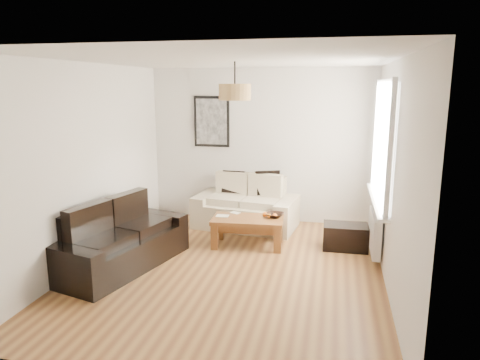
% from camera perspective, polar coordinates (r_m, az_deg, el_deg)
% --- Properties ---
extents(floor, '(4.50, 4.50, 0.00)m').
position_cam_1_polar(floor, '(5.76, -1.29, -11.51)').
color(floor, brown).
rests_on(floor, ground).
extents(ceiling, '(3.80, 4.50, 0.00)m').
position_cam_1_polar(ceiling, '(5.29, -1.43, 15.27)').
color(ceiling, white).
rests_on(ceiling, floor).
extents(wall_back, '(3.80, 0.04, 2.60)m').
position_cam_1_polar(wall_back, '(7.55, 2.67, 4.43)').
color(wall_back, silver).
rests_on(wall_back, floor).
extents(wall_front, '(3.80, 0.04, 2.60)m').
position_cam_1_polar(wall_front, '(3.30, -10.64, -5.95)').
color(wall_front, silver).
rests_on(wall_front, floor).
extents(wall_left, '(0.04, 4.50, 2.60)m').
position_cam_1_polar(wall_left, '(6.10, -18.99, 1.93)').
color(wall_left, silver).
rests_on(wall_left, floor).
extents(wall_right, '(0.04, 4.50, 2.60)m').
position_cam_1_polar(wall_right, '(5.27, 19.16, 0.39)').
color(wall_right, silver).
rests_on(wall_right, floor).
extents(window_bay, '(0.14, 1.90, 1.60)m').
position_cam_1_polar(window_bay, '(6.00, 18.11, 4.74)').
color(window_bay, white).
rests_on(window_bay, wall_right).
extents(radiator, '(0.10, 0.90, 0.52)m').
position_cam_1_polar(radiator, '(6.26, 17.01, -6.37)').
color(radiator, white).
rests_on(radiator, wall_right).
extents(poster, '(0.62, 0.04, 0.87)m').
position_cam_1_polar(poster, '(7.67, -3.67, 7.54)').
color(poster, black).
rests_on(poster, wall_back).
extents(pendant_shade, '(0.40, 0.40, 0.20)m').
position_cam_1_polar(pendant_shade, '(5.57, -0.67, 11.30)').
color(pendant_shade, tan).
rests_on(pendant_shade, ceiling).
extents(loveseat_cream, '(1.74, 1.10, 0.81)m').
position_cam_1_polar(loveseat_cream, '(7.30, 0.77, -2.98)').
color(loveseat_cream, beige).
rests_on(loveseat_cream, floor).
extents(sofa_leather, '(1.35, 2.02, 0.80)m').
position_cam_1_polar(sofa_leather, '(5.94, -15.36, -7.07)').
color(sofa_leather, black).
rests_on(sofa_leather, floor).
extents(coffee_table, '(1.07, 0.64, 0.42)m').
position_cam_1_polar(coffee_table, '(6.50, 1.01, -6.71)').
color(coffee_table, brown).
rests_on(coffee_table, floor).
extents(ottoman, '(0.64, 0.42, 0.36)m').
position_cam_1_polar(ottoman, '(6.57, 13.48, -7.13)').
color(ottoman, black).
rests_on(ottoman, floor).
extents(cushion_left, '(0.39, 0.15, 0.38)m').
position_cam_1_polar(cushion_left, '(7.47, -0.81, -0.26)').
color(cushion_left, black).
rests_on(cushion_left, loveseat_cream).
extents(cushion_right, '(0.42, 0.27, 0.40)m').
position_cam_1_polar(cushion_right, '(7.36, 3.62, -0.38)').
color(cushion_right, black).
rests_on(cushion_right, loveseat_cream).
extents(fruit_bowl, '(0.29, 0.29, 0.06)m').
position_cam_1_polar(fruit_bowl, '(6.48, 4.52, -4.55)').
color(fruit_bowl, black).
rests_on(fruit_bowl, coffee_table).
extents(orange_a, '(0.06, 0.06, 0.06)m').
position_cam_1_polar(orange_a, '(6.42, 3.77, -4.63)').
color(orange_a, orange).
rests_on(orange_a, fruit_bowl).
extents(orange_b, '(0.09, 0.09, 0.07)m').
position_cam_1_polar(orange_b, '(6.42, 4.51, -4.64)').
color(orange_b, orange).
rests_on(orange_b, fruit_bowl).
extents(orange_c, '(0.07, 0.07, 0.07)m').
position_cam_1_polar(orange_c, '(6.48, 3.24, -4.47)').
color(orange_c, orange).
rests_on(orange_c, fruit_bowl).
extents(papers, '(0.19, 0.14, 0.01)m').
position_cam_1_polar(papers, '(6.54, -2.29, -4.65)').
color(papers, white).
rests_on(papers, coffee_table).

